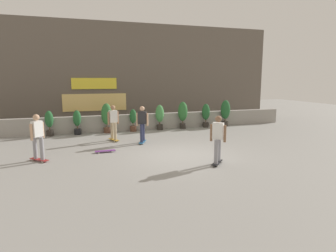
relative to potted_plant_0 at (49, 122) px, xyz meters
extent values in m
plane|color=gray|center=(5.06, -5.55, -0.73)|extent=(48.00, 48.00, 0.00)
cube|color=gray|center=(5.06, 0.45, -0.28)|extent=(18.00, 0.40, 0.90)
cube|color=#60564C|center=(5.06, 4.45, 2.52)|extent=(20.00, 2.00, 6.50)
cube|color=yellow|center=(2.56, 3.41, 1.87)|extent=(2.80, 0.08, 0.70)
cube|color=#F2CC72|center=(2.56, 3.42, 0.67)|extent=(4.00, 0.06, 1.10)
cylinder|color=#2D2823|center=(0.00, 0.00, -0.58)|extent=(0.36, 0.36, 0.30)
cylinder|color=brown|center=(0.00, 0.00, -0.35)|extent=(0.06, 0.06, 0.15)
ellipsoid|color=#235B2D|center=(0.00, 0.00, 0.15)|extent=(0.42, 0.42, 0.86)
cylinder|color=black|center=(1.36, 0.00, -0.58)|extent=(0.36, 0.36, 0.30)
cylinder|color=brown|center=(1.36, 0.00, -0.35)|extent=(0.06, 0.06, 0.15)
ellipsoid|color=#235B2D|center=(1.36, 0.00, 0.14)|extent=(0.41, 0.41, 0.83)
cylinder|color=brown|center=(2.89, 0.00, -0.58)|extent=(0.36, 0.36, 0.30)
cylinder|color=brown|center=(2.89, 0.00, -0.35)|extent=(0.06, 0.06, 0.15)
ellipsoid|color=#2D6B33|center=(2.89, 0.00, 0.30)|extent=(0.56, 0.56, 1.15)
cylinder|color=brown|center=(4.34, 0.00, -0.58)|extent=(0.36, 0.36, 0.30)
cylinder|color=brown|center=(4.34, 0.00, -0.35)|extent=(0.06, 0.06, 0.15)
ellipsoid|color=#235B2D|center=(4.34, 0.00, 0.12)|extent=(0.39, 0.39, 0.79)
cylinder|color=#2D2823|center=(5.88, 0.00, -0.58)|extent=(0.36, 0.36, 0.30)
cylinder|color=brown|center=(5.88, 0.00, -0.35)|extent=(0.06, 0.06, 0.15)
ellipsoid|color=#428C47|center=(5.88, 0.00, 0.21)|extent=(0.48, 0.48, 0.98)
cylinder|color=#2D2823|center=(7.29, 0.00, -0.58)|extent=(0.36, 0.36, 0.30)
cylinder|color=brown|center=(7.29, 0.00, -0.35)|extent=(0.06, 0.06, 0.15)
ellipsoid|color=#2D6B33|center=(7.29, 0.00, 0.29)|extent=(0.55, 0.55, 1.13)
cylinder|color=#2D2823|center=(8.78, 0.00, -0.58)|extent=(0.36, 0.36, 0.30)
cylinder|color=brown|center=(8.78, 0.00, -0.35)|extent=(0.06, 0.06, 0.15)
ellipsoid|color=#235B2D|center=(8.78, 0.00, 0.21)|extent=(0.47, 0.47, 0.97)
cylinder|color=#2D2823|center=(10.10, 0.00, -0.58)|extent=(0.36, 0.36, 0.30)
cylinder|color=brown|center=(10.10, 0.00, -0.35)|extent=(0.06, 0.06, 0.15)
ellipsoid|color=#235B2D|center=(10.10, 0.00, 0.30)|extent=(0.57, 0.57, 1.16)
cube|color=maroon|center=(-0.04, -4.80, -0.66)|extent=(0.70, 0.71, 0.02)
cylinder|color=silver|center=(0.20, -4.93, -0.70)|extent=(0.06, 0.06, 0.06)
cylinder|color=silver|center=(0.08, -5.04, -0.70)|extent=(0.06, 0.06, 0.06)
cylinder|color=silver|center=(-0.17, -4.56, -0.70)|extent=(0.06, 0.06, 0.06)
cylinder|color=silver|center=(-0.28, -4.67, -0.70)|extent=(0.06, 0.06, 0.06)
cylinder|color=gray|center=(0.08, -4.93, -0.24)|extent=(0.14, 0.14, 0.82)
cylinder|color=gray|center=(-0.17, -4.67, -0.24)|extent=(0.14, 0.14, 0.82)
cube|color=white|center=(-0.04, -4.80, 0.45)|extent=(0.40, 0.39, 0.56)
sphere|color=tan|center=(-0.04, -4.80, 0.86)|extent=(0.22, 0.22, 0.22)
cylinder|color=tan|center=(0.13, -4.63, 0.37)|extent=(0.09, 0.09, 0.58)
cylinder|color=tan|center=(-0.21, -4.96, 0.37)|extent=(0.09, 0.09, 0.58)
cube|color=#BF8C26|center=(2.96, -2.20, -0.66)|extent=(0.42, 0.82, 0.02)
cylinder|color=silver|center=(2.81, -1.97, -0.70)|extent=(0.05, 0.06, 0.06)
cylinder|color=silver|center=(2.96, -1.93, -0.70)|extent=(0.05, 0.06, 0.06)
cylinder|color=silver|center=(2.96, -2.47, -0.70)|extent=(0.05, 0.06, 0.06)
cylinder|color=silver|center=(3.11, -2.42, -0.70)|extent=(0.05, 0.06, 0.06)
cylinder|color=tan|center=(2.91, -2.03, -0.24)|extent=(0.14, 0.14, 0.82)
cylinder|color=tan|center=(3.01, -2.37, -0.24)|extent=(0.14, 0.14, 0.82)
cube|color=white|center=(2.96, -2.20, 0.45)|extent=(0.40, 0.30, 0.56)
sphere|color=#9E7051|center=(2.96, -2.20, 0.86)|extent=(0.22, 0.22, 0.22)
cylinder|color=#9E7051|center=(2.73, -2.27, 0.37)|extent=(0.09, 0.09, 0.58)
cylinder|color=#9E7051|center=(3.18, -2.13, 0.37)|extent=(0.09, 0.09, 0.58)
cube|color=#266699|center=(4.15, -3.06, -0.66)|extent=(0.52, 0.81, 0.02)
cylinder|color=silver|center=(4.19, -2.80, -0.70)|extent=(0.05, 0.06, 0.06)
cylinder|color=silver|center=(4.33, -2.86, -0.70)|extent=(0.05, 0.06, 0.06)
cylinder|color=silver|center=(3.97, -3.27, -0.70)|extent=(0.05, 0.06, 0.06)
cylinder|color=silver|center=(4.12, -3.33, -0.70)|extent=(0.05, 0.06, 0.06)
cylinder|color=#282D4C|center=(4.23, -2.90, -0.24)|extent=(0.14, 0.14, 0.82)
cylinder|color=#282D4C|center=(4.08, -3.23, -0.24)|extent=(0.14, 0.14, 0.82)
cube|color=#262628|center=(4.15, -3.06, 0.45)|extent=(0.41, 0.33, 0.56)
sphere|color=tan|center=(4.15, -3.06, 0.86)|extent=(0.22, 0.22, 0.22)
cylinder|color=tan|center=(3.94, -2.97, 0.37)|extent=(0.09, 0.09, 0.58)
cylinder|color=tan|center=(4.37, -3.16, 0.37)|extent=(0.09, 0.09, 0.58)
cube|color=black|center=(5.85, -7.12, -0.66)|extent=(0.69, 0.73, 0.02)
cylinder|color=silver|center=(5.96, -6.87, -0.70)|extent=(0.06, 0.06, 0.06)
cylinder|color=silver|center=(6.08, -6.98, -0.70)|extent=(0.06, 0.06, 0.06)
cylinder|color=silver|center=(5.61, -7.26, -0.70)|extent=(0.06, 0.06, 0.06)
cylinder|color=silver|center=(5.73, -7.37, -0.70)|extent=(0.06, 0.06, 0.06)
cylinder|color=gray|center=(5.97, -6.99, -0.24)|extent=(0.14, 0.14, 0.82)
cylinder|color=gray|center=(5.73, -7.25, -0.24)|extent=(0.14, 0.14, 0.82)
cube|color=white|center=(5.85, -7.12, 0.45)|extent=(0.40, 0.39, 0.56)
sphere|color=brown|center=(5.85, -7.12, 0.86)|extent=(0.22, 0.22, 0.22)
cylinder|color=brown|center=(5.67, -6.96, 0.37)|extent=(0.09, 0.09, 0.58)
cylinder|color=brown|center=(6.02, -7.28, 0.37)|extent=(0.09, 0.09, 0.58)
cube|color=#72338C|center=(2.34, -4.27, -0.66)|extent=(0.80, 0.22, 0.02)
cylinder|color=silver|center=(2.08, -4.35, -0.70)|extent=(0.06, 0.03, 0.06)
cylinder|color=silver|center=(2.08, -4.19, -0.70)|extent=(0.06, 0.03, 0.06)
cylinder|color=silver|center=(2.60, -4.34, -0.70)|extent=(0.06, 0.03, 0.06)
cylinder|color=silver|center=(2.60, -4.18, -0.70)|extent=(0.06, 0.03, 0.06)
camera|label=1|loc=(1.23, -15.80, 2.22)|focal=31.07mm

